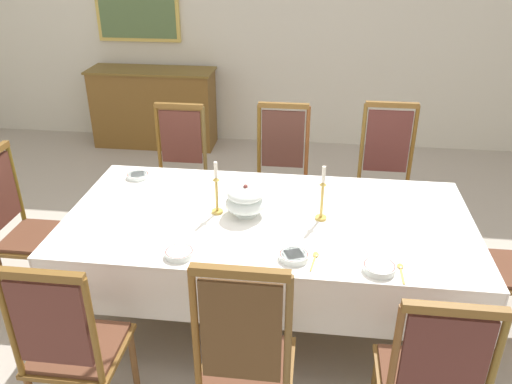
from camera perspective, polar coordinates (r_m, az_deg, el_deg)
The scene contains 21 objects.
ground at distance 3.73m, azimuth 1.47°, elevation -11.90°, with size 8.23×6.09×0.04m, color #AAA194.
back_wall at distance 6.03m, azimuth 4.76°, elevation 19.48°, with size 8.23×0.08×3.09m, color silver.
dining_table at distance 3.23m, azimuth 1.37°, elevation -3.75°, with size 2.47×1.22×0.74m.
tablecloth at distance 3.23m, azimuth 1.37°, elevation -3.93°, with size 2.49×1.24×0.36m.
chair_south_a at distance 2.73m, azimuth -19.69°, elevation -15.62°, with size 0.44×0.42×1.07m.
chair_north_a at distance 4.32m, azimuth -8.48°, elevation 2.43°, with size 0.44×0.42×1.08m.
chair_south_b at distance 2.48m, azimuth -1.14°, elevation -17.78°, with size 0.44×0.42×1.16m.
chair_north_b at distance 4.18m, azimuth 2.79°, elevation 2.02°, with size 0.44×0.42×1.11m.
chair_south_c at distance 2.56m, azimuth 18.62°, elevation -18.94°, with size 0.44×0.42×1.06m.
chair_north_c at distance 4.20m, azimuth 14.08°, elevation 1.55°, with size 0.44×0.42×1.15m.
chair_head_west at distance 3.79m, azimuth -24.15°, elevation -3.46°, with size 0.42×0.44×1.08m.
soup_tureen at distance 3.16m, azimuth -1.15°, elevation -0.90°, with size 0.25×0.25×0.21m.
candlestick_west at distance 3.17m, azimuth -4.36°, elevation -0.10°, with size 0.07×0.07×0.34m.
candlestick_east at distance 3.11m, azimuth 7.30°, elevation -0.71°, with size 0.07×0.07×0.35m.
bowl_near_left at distance 2.77m, azimuth 13.44°, elevation -8.09°, with size 0.17×0.17×0.04m.
bowl_near_right at distance 2.79m, azimuth 4.18°, elevation -7.03°, with size 0.16×0.16×0.03m.
bowl_far_left at distance 2.84m, azimuth -8.47°, elevation -6.67°, with size 0.15×0.15×0.03m.
bowl_far_right at distance 3.77m, azimuth -12.91°, elevation 1.80°, with size 0.16×0.16×0.03m.
spoon_primary at distance 2.81m, azimuth 15.67°, elevation -8.13°, with size 0.03×0.18×0.01m.
spoon_secondary at distance 2.82m, azimuth 6.53°, elevation -7.11°, with size 0.05×0.18×0.01m.
sideboard at distance 6.26m, azimuth -11.16°, elevation 9.10°, with size 1.44×0.48×0.90m.
Camera 1 is at (0.26, -2.89, 2.33)m, focal length 36.28 mm.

